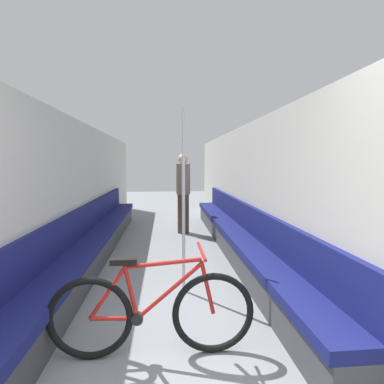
{
  "coord_description": "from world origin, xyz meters",
  "views": [
    {
      "loc": [
        -0.03,
        -0.96,
        1.51
      ],
      "look_at": [
        0.22,
        1.87,
        1.23
      ],
      "focal_mm": 28.0,
      "sensor_mm": 36.0,
      "label": 1
    }
  ],
  "objects": [
    {
      "name": "bench_seat_row_right",
      "position": [
        1.14,
        3.83,
        0.29
      ],
      "size": [
        0.42,
        6.5,
        0.85
      ],
      "color": "#3D3D42",
      "rests_on": "ground"
    },
    {
      "name": "wall_right",
      "position": [
        1.37,
        3.81,
        1.08
      ],
      "size": [
        0.1,
        10.83,
        2.16
      ],
      "primitive_type": "cube",
      "color": "beige",
      "rests_on": "ground"
    },
    {
      "name": "bicycle",
      "position": [
        -0.14,
        1.28,
        0.35
      ],
      "size": [
        1.6,
        0.46,
        0.84
      ],
      "rotation": [
        0.0,
        0.0,
        -0.1
      ],
      "color": "black",
      "rests_on": "ground"
    },
    {
      "name": "wall_left",
      "position": [
        -1.37,
        3.81,
        1.08
      ],
      "size": [
        0.1,
        10.83,
        2.16
      ],
      "primitive_type": "cube",
      "color": "beige",
      "rests_on": "ground"
    },
    {
      "name": "passenger_standing",
      "position": [
        0.36,
        5.42,
        0.88
      ],
      "size": [
        0.3,
        0.3,
        1.7
      ],
      "rotation": [
        0.0,
        0.0,
        -3.09
      ],
      "color": "#473828",
      "rests_on": "ground"
    },
    {
      "name": "bench_seat_row_left",
      "position": [
        -1.14,
        3.83,
        0.29
      ],
      "size": [
        0.42,
        6.5,
        0.85
      ],
      "color": "#3D3D42",
      "rests_on": "ground"
    },
    {
      "name": "grab_pole_near",
      "position": [
        0.18,
        2.45,
        1.04
      ],
      "size": [
        0.08,
        0.08,
        2.14
      ],
      "color": "gray",
      "rests_on": "ground"
    }
  ]
}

